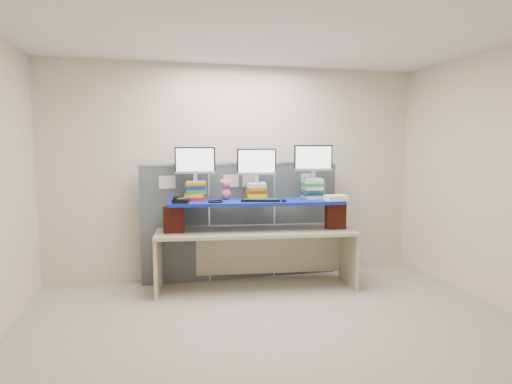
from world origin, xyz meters
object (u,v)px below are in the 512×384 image
object	(u,v)px
blue_board	(256,202)
monitor_center	(257,163)
keyboard	(261,200)
monitor_left	(195,162)
desk	(256,241)
monitor_right	(313,160)
desk_phone	(180,200)

from	to	relation	value
blue_board	monitor_center	distance (m)	0.47
monitor_center	keyboard	size ratio (longest dim) A/B	1.02
monitor_left	blue_board	bearing A→B (deg)	-9.26
blue_board	keyboard	distance (m)	0.12
desk	keyboard	distance (m)	0.54
monitor_center	monitor_right	bearing A→B (deg)	0.00
desk_phone	monitor_right	bearing A→B (deg)	14.98
blue_board	monitor_left	size ratio (longest dim) A/B	4.28
desk_phone	desk	bearing A→B (deg)	14.66
blue_board	keyboard	bearing A→B (deg)	-67.08
desk_phone	monitor_left	bearing A→B (deg)	61.88
monitor_center	keyboard	distance (m)	0.48
blue_board	monitor_center	bearing A→B (deg)	79.50
blue_board	monitor_right	size ratio (longest dim) A/B	4.28
blue_board	desk_phone	size ratio (longest dim) A/B	9.77
keyboard	desk_phone	xyz separation A→B (m)	(-0.94, 0.08, 0.01)
monitor_right	desk_phone	world-z (taller)	monitor_right
blue_board	monitor_left	distance (m)	0.88
keyboard	monitor_left	bearing A→B (deg)	172.06
blue_board	monitor_center	size ratio (longest dim) A/B	4.28
monitor_left	monitor_center	world-z (taller)	monitor_left
monitor_center	desk_phone	distance (m)	1.04
desk	desk_phone	size ratio (longest dim) A/B	11.56
desk	monitor_right	bearing A→B (deg)	9.18
keyboard	blue_board	bearing A→B (deg)	120.97
desk	blue_board	bearing A→B (deg)	82.57
monitor_right	monitor_center	bearing A→B (deg)	-180.00
keyboard	desk_phone	distance (m)	0.94
desk	blue_board	distance (m)	0.49
monitor_left	keyboard	xyz separation A→B (m)	(0.74, -0.31, -0.45)
blue_board	keyboard	size ratio (longest dim) A/B	4.35
blue_board	monitor_center	world-z (taller)	monitor_center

